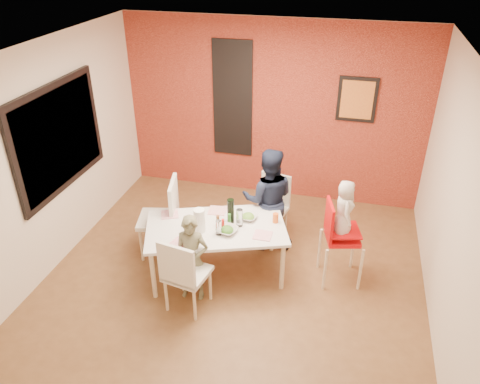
% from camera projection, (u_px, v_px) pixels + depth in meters
% --- Properties ---
extents(ground, '(4.50, 4.50, 0.00)m').
position_uv_depth(ground, '(234.00, 278.00, 5.73)').
color(ground, brown).
rests_on(ground, ground).
extents(ceiling, '(4.50, 4.50, 0.02)m').
position_uv_depth(ceiling, '(232.00, 55.00, 4.39)').
color(ceiling, white).
rests_on(ceiling, wall_back).
extents(wall_back, '(4.50, 0.02, 2.70)m').
position_uv_depth(wall_back, '(272.00, 112.00, 6.95)').
color(wall_back, beige).
rests_on(wall_back, ground).
extents(wall_front, '(4.50, 0.02, 2.70)m').
position_uv_depth(wall_front, '(147.00, 334.00, 3.16)').
color(wall_front, beige).
rests_on(wall_front, ground).
extents(wall_left, '(0.02, 4.50, 2.70)m').
position_uv_depth(wall_left, '(50.00, 159.00, 5.54)').
color(wall_left, beige).
rests_on(wall_left, ground).
extents(wall_right, '(0.02, 4.50, 2.70)m').
position_uv_depth(wall_right, '(455.00, 208.00, 4.58)').
color(wall_right, beige).
rests_on(wall_right, ground).
extents(brick_accent_wall, '(4.50, 0.02, 2.70)m').
position_uv_depth(brick_accent_wall, '(272.00, 112.00, 6.94)').
color(brick_accent_wall, maroon).
rests_on(brick_accent_wall, ground).
extents(picture_window_frame, '(0.05, 1.70, 1.30)m').
position_uv_depth(picture_window_frame, '(59.00, 137.00, 5.60)').
color(picture_window_frame, black).
rests_on(picture_window_frame, wall_left).
extents(picture_window_pane, '(0.02, 1.55, 1.15)m').
position_uv_depth(picture_window_pane, '(60.00, 137.00, 5.60)').
color(picture_window_pane, black).
rests_on(picture_window_pane, wall_left).
extents(glassblock_strip, '(0.55, 0.03, 1.70)m').
position_uv_depth(glassblock_strip, '(233.00, 100.00, 6.98)').
color(glassblock_strip, silver).
rests_on(glassblock_strip, wall_back).
extents(glassblock_surround, '(0.60, 0.03, 1.76)m').
position_uv_depth(glassblock_surround, '(233.00, 100.00, 6.97)').
color(glassblock_surround, black).
rests_on(glassblock_surround, wall_back).
extents(art_print_frame, '(0.54, 0.03, 0.64)m').
position_uv_depth(art_print_frame, '(357.00, 100.00, 6.52)').
color(art_print_frame, black).
rests_on(art_print_frame, wall_back).
extents(art_print_canvas, '(0.44, 0.01, 0.54)m').
position_uv_depth(art_print_canvas, '(357.00, 100.00, 6.50)').
color(art_print_canvas, orange).
rests_on(art_print_canvas, wall_back).
extents(dining_table, '(1.84, 1.41, 0.68)m').
position_uv_depth(dining_table, '(216.00, 231.00, 5.53)').
color(dining_table, silver).
rests_on(dining_table, ground).
extents(chair_near, '(0.51, 0.51, 0.94)m').
position_uv_depth(chair_near, '(183.00, 272.00, 5.00)').
color(chair_near, silver).
rests_on(chair_near, ground).
extents(chair_far, '(0.49, 0.49, 0.90)m').
position_uv_depth(chair_far, '(272.00, 203.00, 6.30)').
color(chair_far, white).
rests_on(chair_far, ground).
extents(chair_left, '(0.58, 0.58, 1.05)m').
position_uv_depth(chair_left, '(165.00, 214.00, 5.92)').
color(chair_left, silver).
rests_on(chair_left, ground).
extents(high_chair, '(0.54, 0.54, 1.06)m').
position_uv_depth(high_chair, '(338.00, 235.00, 5.42)').
color(high_chair, red).
rests_on(high_chair, ground).
extents(child_near, '(0.41, 0.29, 1.07)m').
position_uv_depth(child_near, '(192.00, 258.00, 5.20)').
color(child_near, brown).
rests_on(child_near, ground).
extents(child_far, '(0.76, 0.64, 1.40)m').
position_uv_depth(child_far, '(268.00, 199.00, 6.01)').
color(child_far, black).
rests_on(child_far, ground).
extents(toddler, '(0.30, 0.39, 0.71)m').
position_uv_depth(toddler, '(344.00, 209.00, 5.26)').
color(toddler, beige).
rests_on(toddler, high_chair).
extents(plate_near_left, '(0.29, 0.29, 0.01)m').
position_uv_depth(plate_near_left, '(179.00, 245.00, 5.17)').
color(plate_near_left, white).
rests_on(plate_near_left, dining_table).
extents(plate_far_mid, '(0.24, 0.24, 0.01)m').
position_uv_depth(plate_far_mid, '(217.00, 211.00, 5.79)').
color(plate_far_mid, white).
rests_on(plate_far_mid, dining_table).
extents(plate_near_right, '(0.20, 0.20, 0.01)m').
position_uv_depth(plate_near_right, '(263.00, 235.00, 5.33)').
color(plate_near_right, white).
rests_on(plate_near_right, dining_table).
extents(plate_far_left, '(0.27, 0.27, 0.01)m').
position_uv_depth(plate_far_left, '(170.00, 214.00, 5.72)').
color(plate_far_left, white).
rests_on(plate_far_left, dining_table).
extents(salad_bowl_a, '(0.29, 0.29, 0.06)m').
position_uv_depth(salad_bowl_a, '(227.00, 230.00, 5.38)').
color(salad_bowl_a, silver).
rests_on(salad_bowl_a, dining_table).
extents(salad_bowl_b, '(0.24, 0.24, 0.05)m').
position_uv_depth(salad_bowl_b, '(248.00, 217.00, 5.63)').
color(salad_bowl_b, silver).
rests_on(salad_bowl_b, dining_table).
extents(wine_bottle, '(0.08, 0.08, 0.31)m').
position_uv_depth(wine_bottle, '(231.00, 211.00, 5.50)').
color(wine_bottle, black).
rests_on(wine_bottle, dining_table).
extents(wine_glass_a, '(0.06, 0.06, 0.18)m').
position_uv_depth(wine_glass_a, '(219.00, 228.00, 5.31)').
color(wine_glass_a, white).
rests_on(wine_glass_a, dining_table).
extents(wine_glass_b, '(0.08, 0.08, 0.22)m').
position_uv_depth(wine_glass_b, '(239.00, 218.00, 5.46)').
color(wine_glass_b, white).
rests_on(wine_glass_b, dining_table).
extents(paper_towel_roll, '(0.13, 0.13, 0.29)m').
position_uv_depth(paper_towel_roll, '(200.00, 221.00, 5.34)').
color(paper_towel_roll, white).
rests_on(paper_towel_roll, dining_table).
extents(condiment_red, '(0.03, 0.03, 0.13)m').
position_uv_depth(condiment_red, '(223.00, 224.00, 5.42)').
color(condiment_red, red).
rests_on(condiment_red, dining_table).
extents(condiment_green, '(0.04, 0.04, 0.15)m').
position_uv_depth(condiment_green, '(229.00, 220.00, 5.49)').
color(condiment_green, '#307928').
rests_on(condiment_green, dining_table).
extents(condiment_brown, '(0.04, 0.04, 0.15)m').
position_uv_depth(condiment_brown, '(218.00, 221.00, 5.46)').
color(condiment_brown, brown).
rests_on(condiment_brown, dining_table).
extents(sippy_cup, '(0.07, 0.07, 0.12)m').
position_uv_depth(sippy_cup, '(275.00, 218.00, 5.55)').
color(sippy_cup, '#DF5D18').
rests_on(sippy_cup, dining_table).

